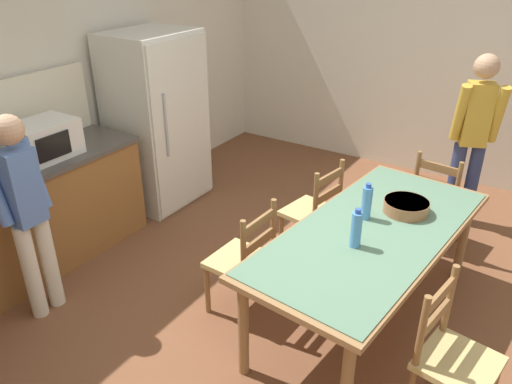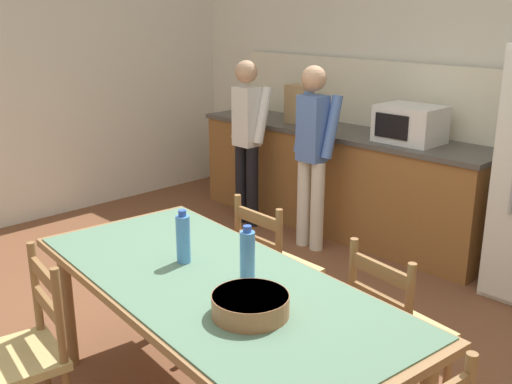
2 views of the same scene
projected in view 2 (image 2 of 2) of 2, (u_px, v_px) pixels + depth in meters
The scene contains 15 objects.
ground_plane at pixel (235, 365), 3.46m from camera, with size 8.32×8.32×0.00m, color brown.
wall_back at pixel (477, 77), 4.82m from camera, with size 6.52×0.12×2.90m, color silver.
kitchen_counter at pixel (337, 179), 5.52m from camera, with size 2.97×0.66×0.93m.
counter_splashback at pixel (362, 93), 5.50m from camera, with size 2.93×0.03×0.60m, color #EFE8CB.
microwave at pixel (410, 124), 4.83m from camera, with size 0.50×0.39×0.30m.
paper_bag at pixel (299, 104), 5.63m from camera, with size 0.24×0.16×0.36m, color tan.
dining_table at pixel (214, 295), 2.79m from camera, with size 2.18×1.14×0.77m.
bottle_near_centre at pixel (183, 238), 2.93m from camera, with size 0.07×0.07×0.27m.
bottle_off_centre at pixel (247, 256), 2.72m from camera, with size 0.07×0.07×0.27m.
serving_bowl at pixel (250, 303), 2.44m from camera, with size 0.32×0.32×0.09m.
chair_side_far_left at pixel (274, 270), 3.67m from camera, with size 0.44×0.42×0.91m.
chair_side_near_left at pixel (23, 355), 2.77m from camera, with size 0.48×0.46×0.91m.
chair_side_far_right at pixel (395, 332), 2.96m from camera, with size 0.48×0.46×0.91m.
person_at_sink at pixel (247, 135), 5.50m from camera, with size 0.39×0.27×1.54m.
person_at_counter at pixel (313, 148), 4.94m from camera, with size 0.39×0.27×1.54m.
Camera 2 is at (2.24, -2.02, 1.98)m, focal length 42.00 mm.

